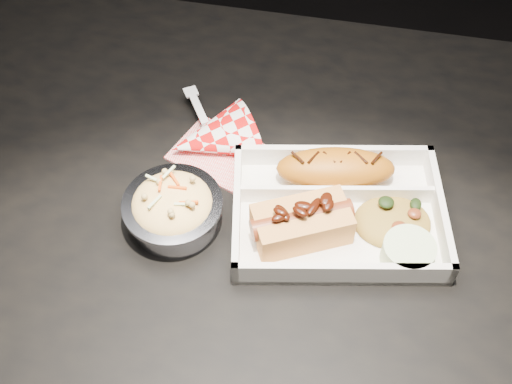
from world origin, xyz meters
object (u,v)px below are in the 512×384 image
(food_tray, at_px, (337,215))
(hotdog, at_px, (302,222))
(foil_coleslaw_cup, at_px, (173,208))
(dining_table, at_px, (309,264))
(napkin_fork, at_px, (212,139))
(fried_pastry, at_px, (336,169))

(food_tray, xyz_separation_m, hotdog, (-0.04, -0.03, 0.02))
(hotdog, relative_size, foil_coleslaw_cup, 1.06)
(dining_table, xyz_separation_m, napkin_fork, (-0.15, 0.10, 0.11))
(food_tray, bearing_deg, dining_table, -161.70)
(hotdog, bearing_deg, dining_table, 29.71)
(food_tray, bearing_deg, napkin_fork, 143.44)
(dining_table, xyz_separation_m, fried_pastry, (0.01, 0.07, 0.12))
(hotdog, bearing_deg, food_tray, 15.24)
(hotdog, height_order, foil_coleslaw_cup, foil_coleslaw_cup)
(fried_pastry, distance_m, foil_coleslaw_cup, 0.21)
(food_tray, height_order, foil_coleslaw_cup, foil_coleslaw_cup)
(dining_table, bearing_deg, foil_coleslaw_cup, -170.14)
(food_tray, distance_m, fried_pastry, 0.06)
(fried_pastry, xyz_separation_m, foil_coleslaw_cup, (-0.18, -0.10, -0.00))
(hotdog, bearing_deg, foil_coleslaw_cup, 156.54)
(foil_coleslaw_cup, bearing_deg, hotdog, 3.07)
(dining_table, bearing_deg, napkin_fork, 146.94)
(dining_table, bearing_deg, food_tray, 29.30)
(dining_table, distance_m, fried_pastry, 0.14)
(napkin_fork, bearing_deg, fried_pastry, 47.44)
(dining_table, relative_size, fried_pastry, 8.13)
(napkin_fork, bearing_deg, dining_table, 24.71)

